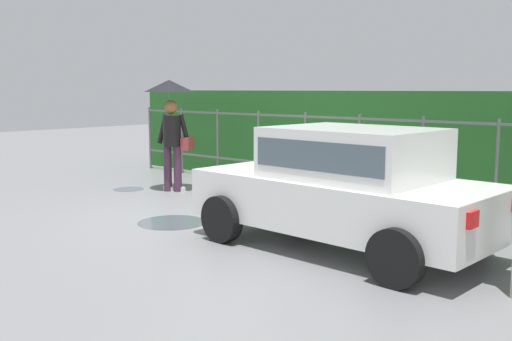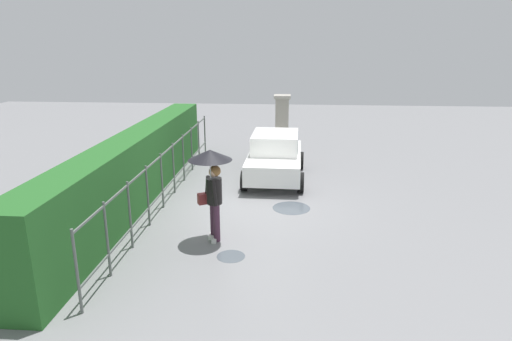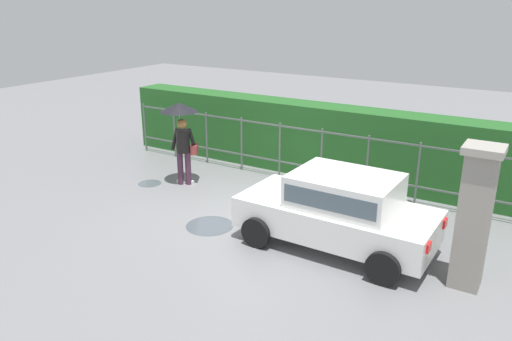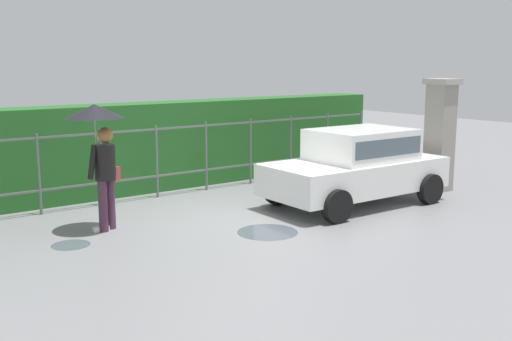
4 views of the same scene
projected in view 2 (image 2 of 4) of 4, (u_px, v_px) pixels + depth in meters
ground_plane at (255, 205)px, 11.96m from camera, size 40.00×40.00×0.00m
car at (275, 154)px, 14.08m from camera, size 3.77×1.92×1.48m
pedestrian at (212, 174)px, 9.40m from camera, size 0.94×0.94×2.10m
gate_pillar at (282, 127)px, 16.19m from camera, size 0.60×0.60×2.42m
fence_section at (168, 172)px, 12.11m from camera, size 10.82×0.05×1.50m
hedge_row at (138, 167)px, 12.14m from camera, size 11.77×0.90×1.90m
puddle_near at (291, 208)px, 11.73m from camera, size 1.01×1.01×0.00m
puddle_far at (231, 256)px, 9.09m from camera, size 0.59×0.59×0.00m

